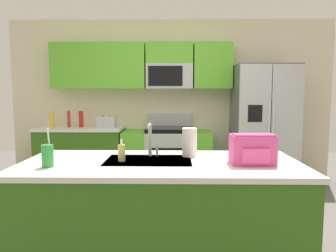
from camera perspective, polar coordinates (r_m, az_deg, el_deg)
ground_plane at (r=3.35m, az=0.10°, el=-19.32°), size 9.00×9.00×0.00m
kitchen_wall_unit at (r=5.11m, az=-1.15°, el=6.49°), size 5.20×0.43×2.60m
back_counter at (r=5.13m, az=-15.51°, el=-5.21°), size 1.32×0.63×0.90m
range_oven at (r=4.93m, az=-0.21°, el=-5.54°), size 1.36×0.61×1.10m
refrigerator at (r=4.97m, az=16.92°, el=-0.08°), size 0.90×0.76×1.85m
island_counter at (r=2.60m, az=-1.32°, el=-16.12°), size 2.17×0.95×0.90m
toaster at (r=4.90m, az=-11.14°, el=0.75°), size 0.28×0.16×0.18m
pepper_mill at (r=5.11m, az=-17.59°, el=1.21°), size 0.05×0.05×0.26m
bottle_red at (r=5.06m, az=-15.52°, el=1.21°), size 0.07×0.07×0.25m
bottle_yellow at (r=5.21m, az=-20.32°, el=1.17°), size 0.07×0.07×0.25m
sink_faucet at (r=2.63m, az=-3.23°, el=-1.97°), size 0.09×0.21×0.28m
drink_cup_green at (r=2.44m, az=-21.05°, el=-5.05°), size 0.08×0.08×0.28m
soap_dispenser at (r=2.49m, az=-8.44°, el=-4.79°), size 0.06×0.06×0.17m
paper_towel_roll at (r=2.65m, az=3.94°, el=-2.96°), size 0.12×0.12×0.24m
backpack at (r=2.44m, az=15.11°, el=-4.01°), size 0.32×0.22×0.23m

